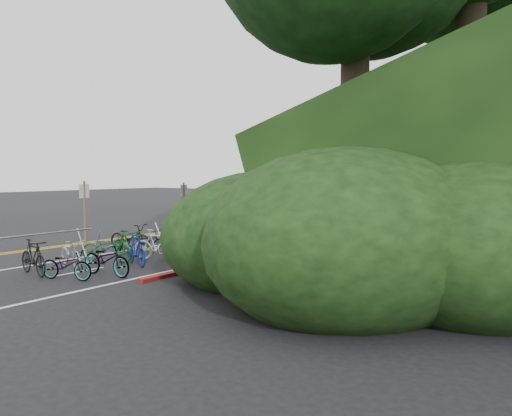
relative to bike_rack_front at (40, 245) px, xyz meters
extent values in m
plane|color=black|center=(-2.89, 3.14, -0.91)|extent=(120.00, 120.00, 0.00)
cube|color=gold|center=(-5.04, 13.14, -0.91)|extent=(0.12, 80.00, 0.01)
cube|color=gold|center=(-4.74, 13.14, -0.91)|extent=(0.12, 80.00, 0.01)
cube|color=silver|center=(-1.89, 13.14, -0.91)|extent=(0.12, 80.00, 0.01)
cube|color=silver|center=(2.31, 13.14, -0.91)|extent=(0.12, 80.00, 0.01)
cube|color=silver|center=(0.21, 1.14, -0.91)|extent=(0.10, 1.60, 0.01)
cube|color=silver|center=(0.21, 7.14, -0.91)|extent=(0.10, 1.60, 0.01)
cube|color=silver|center=(0.21, 13.14, -0.91)|extent=(0.10, 1.60, 0.01)
cube|color=silver|center=(0.21, 19.14, -0.91)|extent=(0.10, 1.60, 0.01)
cube|color=silver|center=(0.21, 25.14, -0.91)|extent=(0.10, 1.60, 0.01)
cube|color=silver|center=(0.21, 31.14, -0.91)|extent=(0.10, 1.60, 0.01)
cube|color=silver|center=(0.21, 37.14, -0.91)|extent=(0.10, 1.60, 0.01)
cube|color=maroon|center=(2.81, 15.14, -0.86)|extent=(0.25, 28.00, 0.10)
cube|color=#382819|center=(3.51, 25.14, -0.83)|extent=(1.40, 44.00, 0.16)
ellipsoid|color=#284C19|center=(4.31, 6.14, 0.13)|extent=(2.00, 2.80, 1.60)
ellipsoid|color=#284C19|center=(5.11, 11.14, 0.64)|extent=(2.60, 3.64, 2.08)
ellipsoid|color=#284C19|center=(6.31, 17.14, 1.08)|extent=(2.20, 3.08, 1.76)
ellipsoid|color=#284C19|center=(4.91, 23.14, 0.65)|extent=(3.00, 4.20, 2.40)
ellipsoid|color=#284C19|center=(5.61, 29.14, 0.82)|extent=(2.40, 3.36, 1.92)
ellipsoid|color=#284C19|center=(4.11, 9.14, -0.01)|extent=(1.80, 2.52, 1.44)
ellipsoid|color=#284C19|center=(7.11, 21.14, 1.69)|extent=(3.20, 4.48, 2.56)
ellipsoid|color=black|center=(5.11, 3.64, 0.30)|extent=(5.28, 6.16, 3.52)
ellipsoid|color=black|center=(8.11, 2.64, 0.52)|extent=(6.24, 7.28, 4.16)
ellipsoid|color=black|center=(10.61, 4.14, 0.41)|extent=(5.76, 6.72, 3.84)
cylinder|color=#2D2319|center=(6.61, 6.14, 3.45)|extent=(0.84, 0.84, 6.32)
cylinder|color=#2D2319|center=(9.11, 9.14, 5.78)|extent=(0.92, 0.92, 7.78)
cylinder|color=#2D2319|center=(8.11, 15.14, 5.24)|extent=(0.89, 0.89, 7.30)
cylinder|color=#2D2319|center=(-11.89, 45.14, 2.25)|extent=(0.84, 0.84, 6.32)
ellipsoid|color=black|center=(-11.89, 45.14, 8.01)|extent=(8.65, 8.65, 8.22)
cylinder|color=#2D2319|center=(-8.89, 53.14, 2.01)|extent=(0.81, 0.81, 5.84)
ellipsoid|color=black|center=(-8.89, 53.14, 7.20)|extent=(7.57, 7.57, 7.19)
cylinder|color=#9D9FA3|center=(0.00, 0.00, 0.30)|extent=(0.05, 3.40, 0.05)
cylinder|color=#9D9FA3|center=(-0.28, 1.60, -0.30)|extent=(0.61, 0.04, 1.19)
cylinder|color=#9D9FA3|center=(0.28, 1.60, -0.30)|extent=(0.61, 0.04, 1.19)
cylinder|color=#9D9FA3|center=(0.11, 6.14, 0.24)|extent=(0.05, 3.00, 0.05)
cylinder|color=#9D9FA3|center=(-0.17, 4.74, -0.33)|extent=(0.58, 0.04, 1.13)
cylinder|color=#9D9FA3|center=(0.39, 4.74, -0.33)|extent=(0.58, 0.04, 1.13)
cylinder|color=#9D9FA3|center=(-0.17, 7.54, -0.33)|extent=(0.58, 0.04, 1.13)
cylinder|color=#9D9FA3|center=(0.39, 7.54, -0.33)|extent=(0.58, 0.04, 1.13)
cylinder|color=#9D9FA3|center=(0.11, 11.14, 0.24)|extent=(0.05, 3.00, 0.05)
cylinder|color=#9D9FA3|center=(-0.17, 9.74, -0.33)|extent=(0.58, 0.04, 1.13)
cylinder|color=#9D9FA3|center=(0.39, 9.74, -0.33)|extent=(0.58, 0.04, 1.13)
cylinder|color=#9D9FA3|center=(-0.17, 12.54, -0.33)|extent=(0.58, 0.04, 1.13)
cylinder|color=#9D9FA3|center=(0.39, 12.54, -0.33)|extent=(0.58, 0.04, 1.13)
cylinder|color=#9D9FA3|center=(0.11, 16.14, 0.24)|extent=(0.05, 3.00, 0.05)
cylinder|color=#9D9FA3|center=(-0.17, 14.74, -0.33)|extent=(0.58, 0.04, 1.13)
cylinder|color=#9D9FA3|center=(0.39, 14.74, -0.33)|extent=(0.58, 0.04, 1.13)
cylinder|color=#9D9FA3|center=(-0.17, 17.54, -0.33)|extent=(0.58, 0.04, 1.13)
cylinder|color=#9D9FA3|center=(0.39, 17.54, -0.33)|extent=(0.58, 0.04, 1.13)
cylinder|color=#9D9FA3|center=(0.11, 21.14, 0.24)|extent=(0.05, 3.00, 0.05)
cylinder|color=#9D9FA3|center=(-0.17, 19.74, -0.33)|extent=(0.58, 0.04, 1.13)
cylinder|color=#9D9FA3|center=(0.39, 19.74, -0.33)|extent=(0.58, 0.04, 1.13)
cylinder|color=#9D9FA3|center=(-0.17, 22.54, -0.33)|extent=(0.58, 0.04, 1.13)
cylinder|color=#9D9FA3|center=(0.39, 22.54, -0.33)|extent=(0.58, 0.04, 1.13)
cylinder|color=#9D9FA3|center=(0.11, 26.14, 0.24)|extent=(0.05, 3.00, 0.05)
cylinder|color=#9D9FA3|center=(-0.17, 24.74, -0.33)|extent=(0.58, 0.04, 1.13)
cylinder|color=#9D9FA3|center=(0.39, 24.74, -0.33)|extent=(0.58, 0.04, 1.13)
cylinder|color=#9D9FA3|center=(-0.17, 27.54, -0.33)|extent=(0.58, 0.04, 1.13)
cylinder|color=#9D9FA3|center=(0.39, 27.54, -0.33)|extent=(0.58, 0.04, 1.13)
cylinder|color=brown|center=(-2.23, 3.06, 0.40)|extent=(0.08, 0.08, 2.63)
cube|color=silver|center=(-2.23, 3.06, 1.37)|extent=(0.02, 0.40, 0.50)
cylinder|color=brown|center=(-2.29, 8.14, 0.34)|extent=(0.08, 0.08, 2.50)
cube|color=silver|center=(-2.29, 8.14, 1.24)|extent=(0.02, 0.40, 0.50)
cylinder|color=brown|center=(-2.29, 14.14, 0.34)|extent=(0.08, 0.08, 2.50)
cube|color=silver|center=(-2.29, 14.14, 1.24)|extent=(0.02, 0.40, 0.50)
cylinder|color=brown|center=(-2.29, 20.14, 0.34)|extent=(0.08, 0.08, 2.50)
cube|color=silver|center=(-2.29, 20.14, 1.24)|extent=(0.02, 0.40, 0.50)
cylinder|color=brown|center=(-2.29, 26.14, 0.34)|extent=(0.08, 0.08, 2.50)
cube|color=silver|center=(-2.29, 26.14, 1.24)|extent=(0.02, 0.40, 0.50)
imported|color=black|center=(-1.72, 4.66, -0.40)|extent=(0.90, 2.01, 1.02)
imported|color=black|center=(-0.44, 0.05, -0.40)|extent=(0.76, 1.76, 1.03)
imported|color=slate|center=(0.91, 0.22, -0.50)|extent=(1.03, 1.67, 0.83)
imported|color=#9E9EA3|center=(-0.67, 1.43, -0.48)|extent=(1.01, 1.75, 0.87)
imported|color=slate|center=(1.35, 1.21, -0.44)|extent=(0.73, 1.83, 0.94)
imported|color=#144C1E|center=(-0.46, 2.62, -0.43)|extent=(1.27, 1.93, 0.96)
imported|color=navy|center=(0.77, 2.77, -0.42)|extent=(1.00, 1.67, 0.97)
imported|color=#144C1E|center=(-0.68, 3.77, -0.44)|extent=(0.80, 1.62, 0.94)
imported|color=#9E9EA3|center=(0.77, 3.70, -0.38)|extent=(1.02, 1.82, 1.05)
imported|color=black|center=(-0.87, 4.71, -0.49)|extent=(1.00, 1.71, 0.85)
imported|color=slate|center=(1.12, 4.60, -0.38)|extent=(0.91, 1.85, 1.07)
imported|color=navy|center=(-0.63, 5.98, -0.38)|extent=(0.53, 1.76, 1.05)
imported|color=black|center=(0.74, 5.95, -0.46)|extent=(0.98, 1.80, 0.90)
imported|color=slate|center=(-0.46, 7.04, -0.41)|extent=(0.87, 1.73, 1.00)
imported|color=#144C1E|center=(1.16, 7.11, -0.40)|extent=(0.86, 1.75, 1.02)
imported|color=maroon|center=(-0.95, 8.20, -0.44)|extent=(1.22, 1.91, 0.95)
imported|color=navy|center=(1.31, 8.25, -0.43)|extent=(0.88, 1.67, 0.96)
imported|color=beige|center=(-0.49, 9.34, -0.36)|extent=(0.56, 1.84, 1.10)
imported|color=#144C1E|center=(0.80, 9.21, -0.40)|extent=(0.54, 1.73, 1.03)
imported|color=#9E9EA3|center=(-0.51, 10.62, -0.46)|extent=(0.62, 1.72, 0.90)
camera|label=1|loc=(12.92, -7.69, 2.00)|focal=35.00mm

